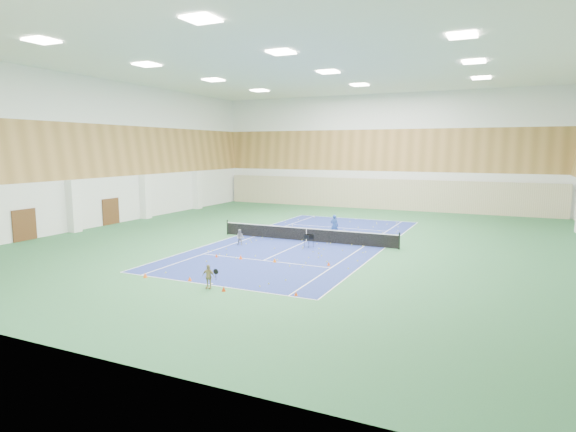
{
  "coord_description": "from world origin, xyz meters",
  "views": [
    {
      "loc": [
        12.61,
        -30.23,
        6.37
      ],
      "look_at": [
        -0.47,
        -2.02,
        2.0
      ],
      "focal_mm": 30.0,
      "sensor_mm": 36.0,
      "label": 1
    }
  ],
  "objects": [
    {
      "name": "cone_base_c",
      "position": [
        1.16,
        -12.43,
        0.11
      ],
      "size": [
        0.2,
        0.2,
        0.22
      ],
      "primitive_type": "cone",
      "color": "red",
      "rests_on": "ground"
    },
    {
      "name": "back_curtain",
      "position": [
        0.0,
        19.75,
        1.6
      ],
      "size": [
        35.4,
        0.16,
        3.2
      ],
      "primitive_type": "cube",
      "color": "#C6B793",
      "rests_on": "ground"
    },
    {
      "name": "door_left_b",
      "position": [
        -17.92,
        0.0,
        1.1
      ],
      "size": [
        0.08,
        1.8,
        2.2
      ],
      "primitive_type": "cube",
      "color": "#593319",
      "rests_on": "ground"
    },
    {
      "name": "cone_base_d",
      "position": [
        4.39,
        -11.67,
        0.09
      ],
      "size": [
        0.17,
        0.17,
        0.19
      ],
      "primitive_type": "cone",
      "color": "#F04B0C",
      "rests_on": "ground"
    },
    {
      "name": "cone_svc_a",
      "position": [
        -2.92,
        -6.79,
        0.1
      ],
      "size": [
        0.18,
        0.18,
        0.2
      ],
      "primitive_type": "cone",
      "color": "red",
      "rests_on": "ground"
    },
    {
      "name": "ground",
      "position": [
        0.0,
        0.0,
        0.0
      ],
      "size": [
        40.0,
        40.0,
        0.0
      ],
      "primitive_type": "plane",
      "color": "#2A633A",
      "rests_on": "ground"
    },
    {
      "name": "ball_cart",
      "position": [
        0.91,
        -1.8,
        0.42
      ],
      "size": [
        0.64,
        0.64,
        0.84
      ],
      "primitive_type": null,
      "rotation": [
        0.0,
        0.0,
        -0.39
      ],
      "color": "black",
      "rests_on": "ground"
    },
    {
      "name": "tennis_net",
      "position": [
        0.0,
        0.0,
        0.55
      ],
      "size": [
        12.8,
        0.1,
        1.1
      ],
      "primitive_type": null,
      "color": "black",
      "rests_on": "ground"
    },
    {
      "name": "cone_svc_c",
      "position": [
        0.77,
        -6.48,
        0.12
      ],
      "size": [
        0.22,
        0.22,
        0.25
      ],
      "primitive_type": "cone",
      "color": "#D5610B",
      "rests_on": "ground"
    },
    {
      "name": "cone_base_a",
      "position": [
        -3.65,
        -12.09,
        0.12
      ],
      "size": [
        0.22,
        0.22,
        0.24
      ],
      "primitive_type": "cone",
      "color": "#FF5C0D",
      "rests_on": "ground"
    },
    {
      "name": "cone_svc_d",
      "position": [
        3.81,
        -5.95,
        0.11
      ],
      "size": [
        0.2,
        0.2,
        0.22
      ],
      "primitive_type": "cone",
      "color": "#E84B0C",
      "rests_on": "ground"
    },
    {
      "name": "ceiling_light_grid",
      "position": [
        0.0,
        0.0,
        11.92
      ],
      "size": [
        21.4,
        25.4,
        0.06
      ],
      "primitive_type": null,
      "color": "white",
      "rests_on": "room_shell"
    },
    {
      "name": "room_shell",
      "position": [
        0.0,
        0.0,
        6.0
      ],
      "size": [
        36.0,
        40.0,
        12.0
      ],
      "primitive_type": null,
      "color": "white",
      "rests_on": "ground"
    },
    {
      "name": "tennis_balls_scatter",
      "position": [
        0.0,
        0.0,
        0.05
      ],
      "size": [
        10.57,
        22.77,
        0.07
      ],
      "primitive_type": null,
      "color": "yellow",
      "rests_on": "ground"
    },
    {
      "name": "child_apron",
      "position": [
        0.28,
        -12.33,
        0.56
      ],
      "size": [
        0.67,
        0.32,
        1.11
      ],
      "primitive_type": "imported",
      "rotation": [
        0.0,
        0.0,
        0.07
      ],
      "color": "tan",
      "rests_on": "ground"
    },
    {
      "name": "coach",
      "position": [
        1.1,
        2.63,
        0.8
      ],
      "size": [
        0.63,
        0.45,
        1.6
      ],
      "primitive_type": "imported",
      "rotation": [
        0.0,
        0.0,
        3.27
      ],
      "color": "navy",
      "rests_on": "ground"
    },
    {
      "name": "cone_base_b",
      "position": [
        -1.24,
        -11.69,
        0.11
      ],
      "size": [
        0.2,
        0.2,
        0.22
      ],
      "primitive_type": "cone",
      "color": "#EF520C",
      "rests_on": "ground"
    },
    {
      "name": "court_surface",
      "position": [
        0.0,
        0.0,
        0.01
      ],
      "size": [
        10.97,
        23.77,
        0.01
      ],
      "primitive_type": "cube",
      "color": "navy",
      "rests_on": "ground"
    },
    {
      "name": "cone_svc_b",
      "position": [
        -1.37,
        -6.63,
        0.12
      ],
      "size": [
        0.22,
        0.22,
        0.24
      ],
      "primitive_type": "cone",
      "color": "#F5480C",
      "rests_on": "ground"
    },
    {
      "name": "door_left_a",
      "position": [
        -17.92,
        -8.0,
        1.1
      ],
      "size": [
        0.08,
        1.8,
        2.2
      ],
      "primitive_type": "cube",
      "color": "#593319",
      "rests_on": "ground"
    },
    {
      "name": "child_court",
      "position": [
        -3.5,
        -3.08,
        0.53
      ],
      "size": [
        0.55,
        0.44,
        1.05
      ],
      "primitive_type": "imported",
      "rotation": [
        0.0,
        0.0,
        0.09
      ],
      "color": "gray",
      "rests_on": "ground"
    },
    {
      "name": "wood_cladding",
      "position": [
        0.0,
        0.0,
        8.0
      ],
      "size": [
        36.0,
        40.0,
        8.0
      ],
      "primitive_type": null,
      "color": "#A4783D",
      "rests_on": "room_shell"
    }
  ]
}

